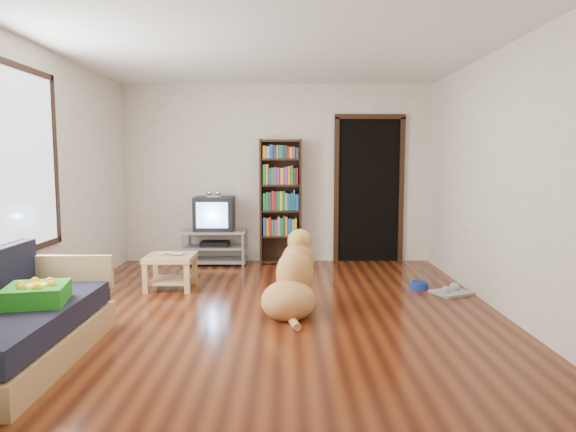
{
  "coord_description": "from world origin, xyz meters",
  "views": [
    {
      "loc": [
        0.14,
        -5.08,
        1.5
      ],
      "look_at": [
        0.15,
        0.42,
        0.9
      ],
      "focal_mm": 32.0,
      "sensor_mm": 36.0,
      "label": 1
    }
  ],
  "objects_px": {
    "dog": "(293,282)",
    "coffee_table": "(171,265)",
    "dog_bowl": "(419,285)",
    "laptop": "(170,254)",
    "green_cushion": "(37,294)",
    "bookshelf": "(281,195)",
    "grey_rag": "(451,293)",
    "crt_tv": "(215,213)",
    "sofa": "(16,328)",
    "tv_stand": "(215,246)"
  },
  "relations": [
    {
      "from": "dog",
      "to": "coffee_table",
      "type": "bearing_deg",
      "value": 145.82
    },
    {
      "from": "dog_bowl",
      "to": "dog",
      "type": "bearing_deg",
      "value": -147.25
    },
    {
      "from": "laptop",
      "to": "green_cushion",
      "type": "bearing_deg",
      "value": -90.36
    },
    {
      "from": "bookshelf",
      "to": "coffee_table",
      "type": "relative_size",
      "value": 3.27
    },
    {
      "from": "grey_rag",
      "to": "bookshelf",
      "type": "xyz_separation_m",
      "value": [
        -1.95,
        1.77,
        0.99
      ]
    },
    {
      "from": "dog_bowl",
      "to": "bookshelf",
      "type": "height_order",
      "value": "bookshelf"
    },
    {
      "from": "grey_rag",
      "to": "bookshelf",
      "type": "height_order",
      "value": "bookshelf"
    },
    {
      "from": "dog_bowl",
      "to": "crt_tv",
      "type": "xyz_separation_m",
      "value": [
        -2.6,
        1.45,
        0.7
      ]
    },
    {
      "from": "laptop",
      "to": "dog_bowl",
      "type": "xyz_separation_m",
      "value": [
        2.91,
        0.03,
        -0.37
      ]
    },
    {
      "from": "crt_tv",
      "to": "dog",
      "type": "distance_m",
      "value": 2.69
    },
    {
      "from": "coffee_table",
      "to": "dog",
      "type": "relative_size",
      "value": 0.54
    },
    {
      "from": "green_cushion",
      "to": "crt_tv",
      "type": "bearing_deg",
      "value": 64.58
    },
    {
      "from": "green_cushion",
      "to": "coffee_table",
      "type": "xyz_separation_m",
      "value": [
        0.53,
        2.11,
        -0.21
      ]
    },
    {
      "from": "sofa",
      "to": "coffee_table",
      "type": "height_order",
      "value": "sofa"
    },
    {
      "from": "sofa",
      "to": "bookshelf",
      "type": "bearing_deg",
      "value": 62.68
    },
    {
      "from": "bookshelf",
      "to": "dog",
      "type": "height_order",
      "value": "bookshelf"
    },
    {
      "from": "bookshelf",
      "to": "laptop",
      "type": "bearing_deg",
      "value": -129.23
    },
    {
      "from": "green_cushion",
      "to": "crt_tv",
      "type": "height_order",
      "value": "crt_tv"
    },
    {
      "from": "green_cushion",
      "to": "dog",
      "type": "relative_size",
      "value": 0.42
    },
    {
      "from": "green_cushion",
      "to": "sofa",
      "type": "bearing_deg",
      "value": -156.01
    },
    {
      "from": "green_cushion",
      "to": "dog_bowl",
      "type": "distance_m",
      "value": 4.07
    },
    {
      "from": "laptop",
      "to": "bookshelf",
      "type": "distance_m",
      "value": 2.09
    },
    {
      "from": "tv_stand",
      "to": "laptop",
      "type": "bearing_deg",
      "value": -102.29
    },
    {
      "from": "green_cushion",
      "to": "laptop",
      "type": "height_order",
      "value": "green_cushion"
    },
    {
      "from": "green_cushion",
      "to": "grey_rag",
      "type": "relative_size",
      "value": 1.06
    },
    {
      "from": "crt_tv",
      "to": "grey_rag",
      "type": "bearing_deg",
      "value": -30.46
    },
    {
      "from": "grey_rag",
      "to": "sofa",
      "type": "xyz_separation_m",
      "value": [
        -3.87,
        -1.95,
        0.25
      ]
    },
    {
      "from": "tv_stand",
      "to": "crt_tv",
      "type": "height_order",
      "value": "crt_tv"
    },
    {
      "from": "bookshelf",
      "to": "dog",
      "type": "xyz_separation_m",
      "value": [
        0.15,
        -2.49,
        -0.69
      ]
    },
    {
      "from": "green_cushion",
      "to": "tv_stand",
      "type": "xyz_separation_m",
      "value": [
        0.85,
        3.54,
        -0.22
      ]
    },
    {
      "from": "grey_rag",
      "to": "crt_tv",
      "type": "distance_m",
      "value": 3.44
    },
    {
      "from": "sofa",
      "to": "coffee_table",
      "type": "xyz_separation_m",
      "value": [
        0.66,
        2.2,
        0.02
      ]
    },
    {
      "from": "green_cushion",
      "to": "dog",
      "type": "xyz_separation_m",
      "value": [
        1.95,
        1.15,
        -0.18
      ]
    },
    {
      "from": "coffee_table",
      "to": "bookshelf",
      "type": "bearing_deg",
      "value": 50.22
    },
    {
      "from": "laptop",
      "to": "coffee_table",
      "type": "distance_m",
      "value": 0.14
    },
    {
      "from": "grey_rag",
      "to": "sofa",
      "type": "height_order",
      "value": "sofa"
    },
    {
      "from": "laptop",
      "to": "dog_bowl",
      "type": "distance_m",
      "value": 2.94
    },
    {
      "from": "coffee_table",
      "to": "green_cushion",
      "type": "bearing_deg",
      "value": -104.15
    },
    {
      "from": "grey_rag",
      "to": "dog",
      "type": "relative_size",
      "value": 0.39
    },
    {
      "from": "dog_bowl",
      "to": "tv_stand",
      "type": "distance_m",
      "value": 2.97
    },
    {
      "from": "laptop",
      "to": "crt_tv",
      "type": "height_order",
      "value": "crt_tv"
    },
    {
      "from": "crt_tv",
      "to": "dog",
      "type": "relative_size",
      "value": 0.57
    },
    {
      "from": "dog_bowl",
      "to": "tv_stand",
      "type": "bearing_deg",
      "value": 151.13
    },
    {
      "from": "sofa",
      "to": "coffee_table",
      "type": "bearing_deg",
      "value": 73.41
    },
    {
      "from": "laptop",
      "to": "crt_tv",
      "type": "xyz_separation_m",
      "value": [
        0.32,
        1.48,
        0.33
      ]
    },
    {
      "from": "crt_tv",
      "to": "coffee_table",
      "type": "bearing_deg",
      "value": -102.35
    },
    {
      "from": "crt_tv",
      "to": "sofa",
      "type": "distance_m",
      "value": 3.81
    },
    {
      "from": "sofa",
      "to": "dog",
      "type": "relative_size",
      "value": 1.77
    },
    {
      "from": "green_cushion",
      "to": "crt_tv",
      "type": "xyz_separation_m",
      "value": [
        0.85,
        3.56,
        0.25
      ]
    },
    {
      "from": "tv_stand",
      "to": "dog_bowl",
      "type": "bearing_deg",
      "value": -28.87
    }
  ]
}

